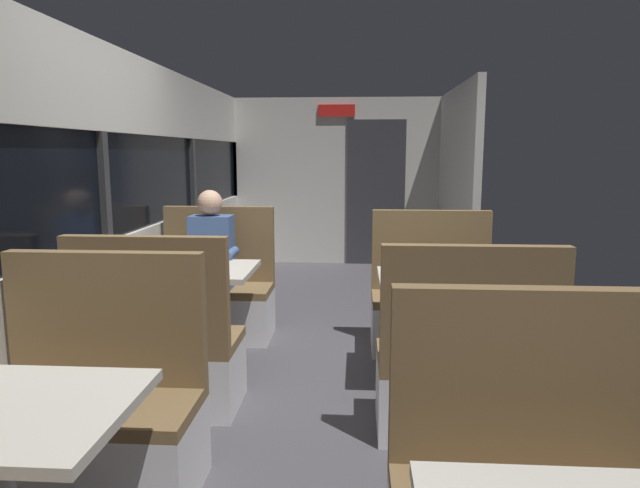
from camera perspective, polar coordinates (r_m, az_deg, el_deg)
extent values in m
cube|color=#423F44|center=(4.09, -0.68, -13.36)|extent=(3.30, 9.20, 0.02)
cube|color=beige|center=(4.29, -20.49, -6.04)|extent=(0.08, 8.40, 0.95)
cube|color=beige|center=(4.18, -21.70, 14.61)|extent=(0.08, 8.40, 0.60)
cube|color=black|center=(4.16, -21.27, 5.34)|extent=(0.03, 8.40, 0.75)
cube|color=#2D2D30|center=(4.15, -20.89, 5.35)|extent=(0.06, 0.08, 0.75)
cube|color=#2D2D30|center=(6.12, -12.69, 6.78)|extent=(0.06, 0.08, 0.75)
cube|color=#2D2D30|center=(8.16, -8.51, 7.46)|extent=(0.06, 0.08, 0.75)
cube|color=beige|center=(7.98, 1.66, 6.26)|extent=(2.90, 0.08, 2.30)
cube|color=#333338|center=(7.94, 5.63, 5.12)|extent=(0.80, 0.04, 2.00)
cube|color=red|center=(7.93, 1.68, 13.25)|extent=(0.50, 0.03, 0.16)
cube|color=beige|center=(6.88, 13.50, 5.54)|extent=(0.08, 2.40, 2.30)
cube|color=silver|center=(2.96, -21.70, -18.99)|extent=(0.95, 0.50, 0.39)
cube|color=brown|center=(2.86, -21.98, -15.00)|extent=(0.95, 0.50, 0.06)
cube|color=brown|center=(2.92, -20.62, -7.02)|extent=(0.95, 0.08, 0.65)
cylinder|color=#9E9EA3|center=(4.27, -12.68, -7.48)|extent=(0.10, 0.10, 0.70)
cube|color=beige|center=(4.18, -12.86, -2.62)|extent=(0.90, 0.70, 0.04)
cube|color=silver|center=(3.73, -15.51, -12.62)|extent=(0.95, 0.50, 0.39)
cube|color=brown|center=(3.66, -15.66, -9.34)|extent=(0.95, 0.50, 0.06)
cube|color=brown|center=(3.37, -17.11, -4.70)|extent=(0.95, 0.08, 0.65)
cube|color=silver|center=(4.93, -10.45, -7.04)|extent=(0.95, 0.50, 0.39)
cube|color=brown|center=(4.87, -10.52, -4.50)|extent=(0.95, 0.50, 0.06)
cube|color=brown|center=(5.00, -10.05, 0.02)|extent=(0.95, 0.08, 0.65)
cube|color=brown|center=(2.18, 19.89, -12.47)|extent=(0.95, 0.08, 0.65)
cylinder|color=#9E9EA3|center=(3.96, 12.44, -8.83)|extent=(0.10, 0.10, 0.70)
cube|color=beige|center=(3.86, 12.63, -3.60)|extent=(0.90, 0.70, 0.04)
cube|color=silver|center=(3.41, 14.04, -14.73)|extent=(0.95, 0.50, 0.39)
cube|color=brown|center=(3.32, 14.19, -11.18)|extent=(0.95, 0.50, 0.06)
cube|color=brown|center=(3.02, 15.17, -6.22)|extent=(0.95, 0.08, 0.65)
cube|color=silver|center=(4.63, 11.15, -8.13)|extent=(0.95, 0.50, 0.39)
cube|color=brown|center=(4.57, 11.24, -5.44)|extent=(0.95, 0.50, 0.06)
cube|color=brown|center=(4.70, 11.05, -0.60)|extent=(0.95, 0.08, 0.65)
cube|color=#26262D|center=(4.92, -10.46, -6.71)|extent=(0.30, 0.36, 0.45)
cube|color=#3F598C|center=(4.76, -10.79, -0.77)|extent=(0.34, 0.22, 0.60)
sphere|color=tan|center=(4.68, -11.00, 4.13)|extent=(0.20, 0.20, 0.20)
cylinder|color=#3F598C|center=(4.64, -13.74, -0.88)|extent=(0.07, 0.28, 0.07)
cylinder|color=#3F598C|center=(4.53, -8.91, -0.95)|extent=(0.07, 0.28, 0.07)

